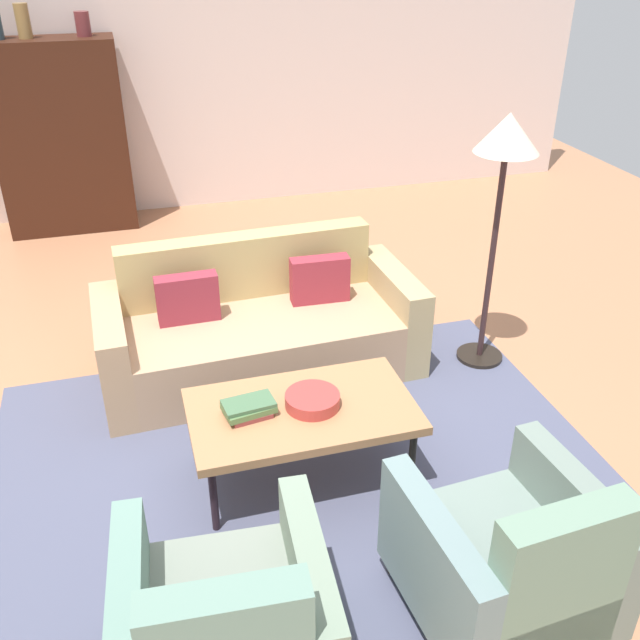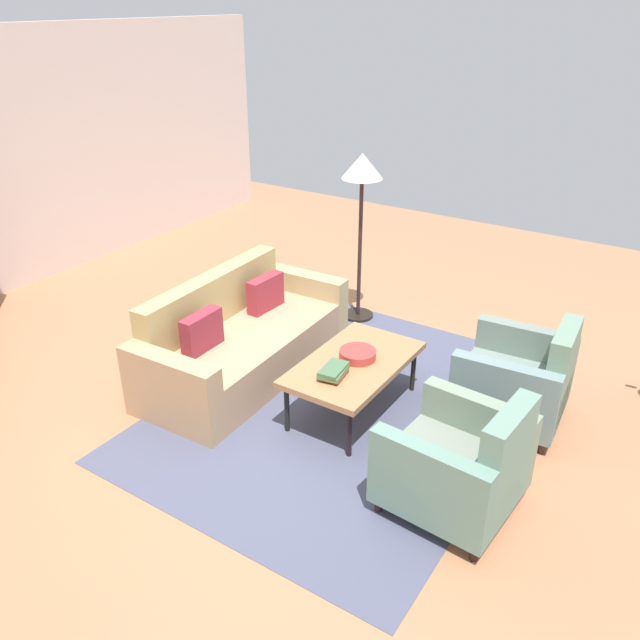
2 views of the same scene
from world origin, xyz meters
name	(u,v)px [view 1 (image 1 of 2)]	position (x,y,z in m)	size (l,w,h in m)	color
ground_plane	(231,413)	(0.00, 0.00, 0.00)	(11.15, 11.15, 0.00)	#B57753
wall_back	(156,72)	(0.00, 3.92, 1.40)	(9.29, 0.12, 2.80)	beige
area_rug	(301,467)	(0.30, -0.62, 0.00)	(3.40, 2.60, 0.01)	#50536C
couch	(258,328)	(0.29, 0.52, 0.29)	(2.13, 0.98, 0.86)	tan
coffee_table	(302,413)	(0.30, -0.67, 0.42)	(1.20, 0.70, 0.46)	black
armchair_left	(226,634)	(-0.31, -1.83, 0.34)	(0.86, 0.86, 0.88)	#331A1F
armchair_right	(512,565)	(0.90, -1.83, 0.34)	(0.86, 0.86, 0.88)	#3A2C20
fruit_bowl	(312,400)	(0.35, -0.67, 0.49)	(0.29, 0.29, 0.07)	#BA3A36
book_stack	(249,408)	(0.02, -0.65, 0.50)	(0.29, 0.21, 0.08)	brown
cabinet	(62,138)	(-0.97, 3.57, 0.90)	(1.20, 0.51, 1.80)	#381B10
vase_round	(23,21)	(-1.12, 3.57, 1.95)	(0.12, 0.12, 0.29)	olive
vase_small	(83,24)	(-0.62, 3.57, 1.91)	(0.13, 0.13, 0.21)	maroon
floor_lamp	(505,158)	(1.81, 0.16, 1.44)	(0.40, 0.40, 1.72)	black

